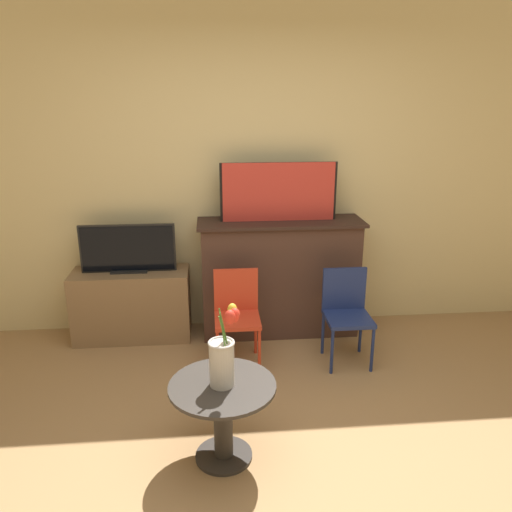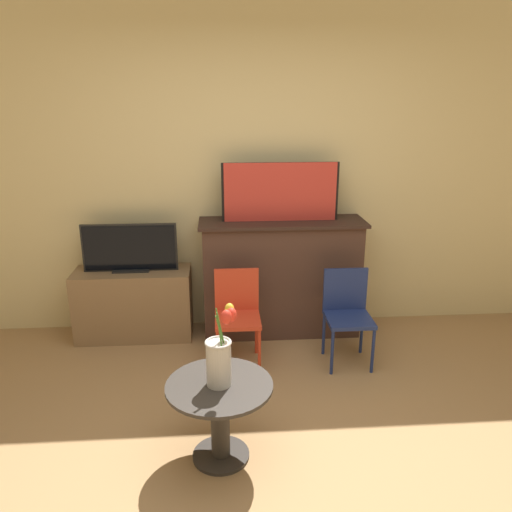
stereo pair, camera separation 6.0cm
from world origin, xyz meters
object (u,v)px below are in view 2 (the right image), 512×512
object	(u,v)px
tv_monitor	(130,249)
chair_red	(237,310)
painting	(280,192)
chair_blue	(347,310)
vase_tulips	(220,356)

from	to	relation	value
tv_monitor	chair_red	xyz separation A→B (m)	(0.85, -0.48, -0.36)
painting	chair_blue	distance (m)	1.07
chair_red	chair_blue	xyz separation A→B (m)	(0.83, -0.05, 0.00)
painting	vase_tulips	xyz separation A→B (m)	(-0.50, -1.58, -0.58)
chair_red	vase_tulips	distance (m)	1.13
tv_monitor	painting	bearing A→B (deg)	0.51
painting	chair_blue	size ratio (longest dim) A/B	1.32
tv_monitor	chair_red	world-z (taller)	tv_monitor
tv_monitor	chair_red	distance (m)	1.04
vase_tulips	chair_blue	bearing A→B (deg)	47.37
chair_red	painting	bearing A→B (deg)	52.66
chair_blue	vase_tulips	size ratio (longest dim) A/B	1.50
tv_monitor	vase_tulips	xyz separation A→B (m)	(0.72, -1.57, -0.13)
chair_red	chair_blue	size ratio (longest dim) A/B	1.00
painting	chair_red	distance (m)	1.01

